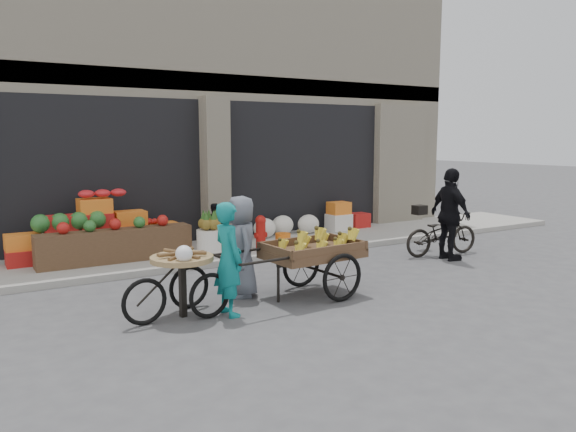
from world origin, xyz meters
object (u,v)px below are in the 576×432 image
banana_cart (310,248)px  vendor_woman (228,259)px  seated_person (216,226)px  tricycle_cart (182,276)px  vendor_grey (241,246)px  bicycle (441,233)px  pineapple_bin (210,242)px  orange_bucket (283,240)px  cyclist (450,214)px  fire_hydrant (261,231)px

banana_cart → vendor_woman: vendor_woman is taller
seated_person → tricycle_cart: (-2.11, -3.62, -0.02)m
tricycle_cart → vendor_grey: size_ratio=0.94×
bicycle → vendor_woman: bearing=111.2°
tricycle_cart → vendor_grey: bearing=16.0°
seated_person → bicycle: 4.64m
seated_person → vendor_woman: bearing=-121.7°
pineapple_bin → seated_person: bearing=56.3°
orange_bucket → vendor_grey: (-2.17, -2.42, 0.50)m
orange_bucket → cyclist: cyclist is taller
orange_bucket → tricycle_cart: bearing=-138.6°
banana_cart → bicycle: 4.12m
vendor_grey → bicycle: vendor_grey is taller
pineapple_bin → vendor_grey: 2.62m
pineapple_bin → banana_cart: 3.10m
banana_cart → tricycle_cart: 2.03m
pineapple_bin → orange_bucket: pineapple_bin is taller
banana_cart → tricycle_cart: (-2.02, 0.04, -0.17)m
pineapple_bin → cyclist: size_ratio=0.29×
banana_cart → cyclist: bearing=7.0°
orange_bucket → bicycle: bicycle is taller
cyclist → banana_cart: bearing=108.3°
seated_person → tricycle_cart: seated_person is taller
bicycle → banana_cart: bearing=113.2°
seated_person → vendor_grey: 3.28m
banana_cart → bicycle: size_ratio=1.45×
pineapple_bin → fire_hydrant: bearing=-2.6°
tricycle_cart → orange_bucket: bearing=33.9°
seated_person → banana_cart: bearing=-101.4°
pineapple_bin → bicycle: (4.27, -1.96, 0.08)m
pineapple_bin → tricycle_cart: 3.48m
bicycle → tricycle_cart: bearing=107.7°
vendor_grey → cyclist: size_ratio=0.85×
orange_bucket → vendor_grey: size_ratio=0.21×
pineapple_bin → banana_cart: banana_cart is taller
fire_hydrant → banana_cart: banana_cart is taller
fire_hydrant → tricycle_cart: bearing=-133.4°
banana_cart → tricycle_cart: banana_cart is taller
seated_person → vendor_woman: (-1.54, -3.86, 0.19)m
pineapple_bin → fire_hydrant: (1.10, -0.05, 0.13)m
vendor_grey → cyclist: cyclist is taller
seated_person → cyclist: size_ratio=0.51×
pineapple_bin → banana_cart: bearing=-84.2°
orange_bucket → vendor_grey: vendor_grey is taller
banana_cart → tricycle_cart: bearing=175.2°
fire_hydrant → pineapple_bin: bearing=177.4°
orange_bucket → tricycle_cart: tricycle_cart is taller
cyclist → vendor_grey: bearing=99.7°
fire_hydrant → seated_person: (-0.70, 0.65, 0.08)m
bicycle → pineapple_bin: bearing=73.0°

